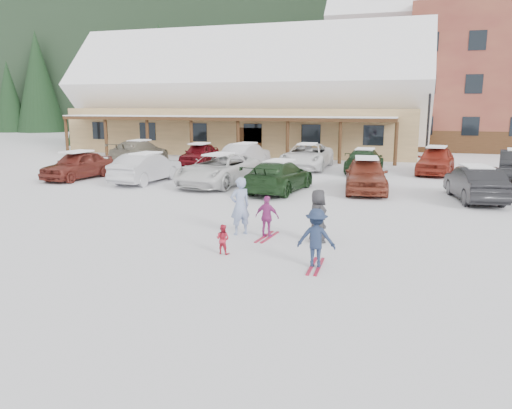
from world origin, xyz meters
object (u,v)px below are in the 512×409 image
(toddler_red, at_px, (223,239))
(parked_car_10, at_px, (307,156))
(parked_car_5, at_px, (475,184))
(parked_car_11, at_px, (364,161))
(parked_car_7, at_px, (140,152))
(parked_car_8, at_px, (200,154))
(day_lodge, at_px, (246,104))
(parked_car_9, at_px, (245,155))
(bystander_dark, at_px, (318,216))
(lamp_post, at_px, (429,109))
(parked_car_3, at_px, (279,176))
(parked_car_1, at_px, (146,168))
(parked_car_2, at_px, (219,170))
(parked_car_12, at_px, (436,160))
(adult_skier, at_px, (240,206))
(child_magenta, at_px, (267,217))
(parked_car_4, at_px, (366,175))
(child_navy, at_px, (316,238))
(parked_car_0, at_px, (78,165))

(toddler_red, relative_size, parked_car_10, 0.14)
(parked_car_10, bearing_deg, toddler_red, -85.53)
(parked_car_5, height_order, parked_car_11, parked_car_5)
(parked_car_7, xyz_separation_m, parked_car_8, (4.16, 0.54, -0.07))
(day_lodge, bearing_deg, parked_car_9, -71.69)
(day_lodge, xyz_separation_m, bystander_dark, (11.13, -26.92, -3.18))
(day_lodge, relative_size, parked_car_10, 5.22)
(lamp_post, relative_size, parked_car_3, 1.30)
(parked_car_1, bearing_deg, toddler_red, 131.80)
(parked_car_7, xyz_separation_m, parked_car_11, (14.93, -0.35, -0.08))
(toddler_red, height_order, parked_car_2, parked_car_2)
(parked_car_2, xyz_separation_m, parked_car_10, (2.84, 7.57, 0.01))
(parked_car_12, bearing_deg, bystander_dark, -95.04)
(parked_car_3, bearing_deg, lamp_post, -107.18)
(parked_car_7, distance_m, parked_car_8, 4.19)
(parked_car_10, distance_m, parked_car_11, 3.63)
(adult_skier, xyz_separation_m, parked_car_7, (-12.65, 15.84, -0.11))
(day_lodge, bearing_deg, parked_car_3, -67.39)
(day_lodge, height_order, parked_car_11, day_lodge)
(lamp_post, distance_m, parked_car_7, 20.00)
(parked_car_8, xyz_separation_m, parked_car_10, (7.23, -0.12, 0.08))
(day_lodge, xyz_separation_m, parked_car_8, (0.24, -10.38, -3.25))
(child_magenta, bearing_deg, parked_car_4, -97.32)
(parked_car_3, height_order, parked_car_5, parked_car_5)
(parked_car_4, relative_size, parked_car_10, 0.82)
(child_magenta, xyz_separation_m, parked_car_4, (2.07, 9.01, 0.15))
(parked_car_5, xyz_separation_m, parked_car_7, (-20.06, 7.82, 0.06))
(toddler_red, distance_m, parked_car_10, 18.36)
(parked_car_1, bearing_deg, parked_car_8, -82.16)
(parked_car_8, bearing_deg, parked_car_2, -62.55)
(parked_car_7, xyz_separation_m, parked_car_9, (7.45, 0.23, -0.02))
(adult_skier, bearing_deg, parked_car_8, -107.11)
(child_navy, bearing_deg, adult_skier, -42.77)
(adult_skier, distance_m, parked_car_7, 20.27)
(lamp_post, height_order, parked_car_5, lamp_post)
(parked_car_2, bearing_deg, parked_car_8, 126.43)
(bystander_dark, bearing_deg, parked_car_3, -6.95)
(parked_car_2, bearing_deg, toddler_red, -61.27)
(parked_car_1, height_order, parked_car_2, parked_car_2)
(parked_car_2, bearing_deg, parked_car_1, -169.30)
(parked_car_1, bearing_deg, parked_car_7, -53.74)
(child_navy, distance_m, parked_car_7, 23.88)
(parked_car_0, bearing_deg, child_magenta, -27.83)
(parked_car_3, height_order, parked_car_4, parked_car_4)
(toddler_red, height_order, bystander_dark, bystander_dark)
(parked_car_0, relative_size, parked_car_7, 0.81)
(bystander_dark, distance_m, parked_car_10, 16.82)
(bystander_dark, relative_size, parked_car_4, 0.34)
(parked_car_3, relative_size, parked_car_10, 0.87)
(bystander_dark, bearing_deg, parked_car_0, 30.23)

